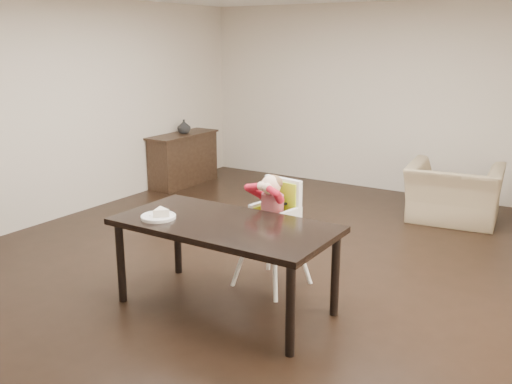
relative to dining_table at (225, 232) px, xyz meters
The scene contains 8 objects.
ground 1.20m from the dining_table, 102.85° to the left, with size 7.00×7.00×0.00m, color black.
room_walls 1.55m from the dining_table, 102.85° to the left, with size 6.02×7.02×2.71m.
dining_table is the anchor object (origin of this frame).
high_chair 0.64m from the dining_table, 81.60° to the left, with size 0.49×0.49×1.03m.
plate 0.56m from the dining_table, 158.82° to the right, with size 0.37×0.37×0.08m.
armchair 3.59m from the dining_table, 73.91° to the left, with size 1.09×0.71×0.95m, color #95815E.
sideboard 4.34m from the dining_table, 133.92° to the left, with size 0.44×1.26×0.79m.
vase 4.36m from the dining_table, 133.57° to the left, with size 0.20×0.21×0.20m, color #99999E.
Camera 1 is at (2.78, -4.53, 2.17)m, focal length 40.00 mm.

